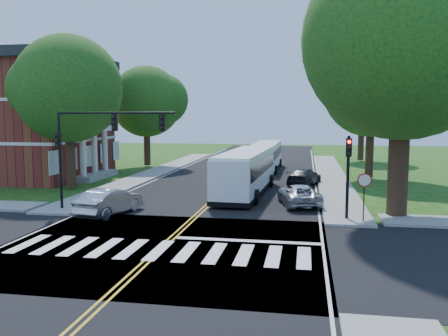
% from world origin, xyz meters
% --- Properties ---
extents(ground, '(140.00, 140.00, 0.00)m').
position_xyz_m(ground, '(0.00, 0.00, 0.00)').
color(ground, '#164010').
rests_on(ground, ground).
extents(road, '(14.00, 96.00, 0.01)m').
position_xyz_m(road, '(0.00, 18.00, 0.01)').
color(road, black).
rests_on(road, ground).
extents(cross_road, '(60.00, 12.00, 0.01)m').
position_xyz_m(cross_road, '(0.00, 0.00, 0.01)').
color(cross_road, black).
rests_on(cross_road, ground).
extents(center_line, '(0.36, 70.00, 0.01)m').
position_xyz_m(center_line, '(0.00, 22.00, 0.01)').
color(center_line, gold).
rests_on(center_line, road).
extents(edge_line_w, '(0.12, 70.00, 0.01)m').
position_xyz_m(edge_line_w, '(-6.80, 22.00, 0.01)').
color(edge_line_w, silver).
rests_on(edge_line_w, road).
extents(edge_line_e, '(0.12, 70.00, 0.01)m').
position_xyz_m(edge_line_e, '(6.80, 22.00, 0.01)').
color(edge_line_e, silver).
rests_on(edge_line_e, road).
extents(crosswalk, '(12.60, 3.00, 0.01)m').
position_xyz_m(crosswalk, '(0.00, -0.50, 0.02)').
color(crosswalk, silver).
rests_on(crosswalk, road).
extents(stop_bar, '(6.60, 0.40, 0.01)m').
position_xyz_m(stop_bar, '(3.50, 1.60, 0.02)').
color(stop_bar, silver).
rests_on(stop_bar, road).
extents(sidewalk_nw, '(2.60, 40.00, 0.15)m').
position_xyz_m(sidewalk_nw, '(-8.30, 25.00, 0.07)').
color(sidewalk_nw, gray).
rests_on(sidewalk_nw, ground).
extents(sidewalk_ne, '(2.60, 40.00, 0.15)m').
position_xyz_m(sidewalk_ne, '(8.30, 25.00, 0.07)').
color(sidewalk_ne, gray).
rests_on(sidewalk_ne, ground).
extents(tree_ne_big, '(10.80, 10.80, 14.91)m').
position_xyz_m(tree_ne_big, '(11.00, 8.00, 9.62)').
color(tree_ne_big, '#342015').
rests_on(tree_ne_big, ground).
extents(tree_west_near, '(8.00, 8.00, 11.40)m').
position_xyz_m(tree_west_near, '(-11.50, 14.00, 7.53)').
color(tree_west_near, '#342015').
rests_on(tree_west_near, ground).
extents(tree_west_far, '(7.60, 7.60, 10.67)m').
position_xyz_m(tree_west_far, '(-11.00, 30.00, 7.00)').
color(tree_west_far, '#342015').
rests_on(tree_west_far, ground).
extents(tree_east_mid, '(8.40, 8.40, 11.93)m').
position_xyz_m(tree_east_mid, '(11.50, 24.00, 7.86)').
color(tree_east_mid, '#342015').
rests_on(tree_east_mid, ground).
extents(tree_east_far, '(7.20, 7.20, 10.34)m').
position_xyz_m(tree_east_far, '(12.50, 40.00, 6.86)').
color(tree_east_far, '#342015').
rests_on(tree_east_far, ground).
extents(signal_nw, '(7.15, 0.46, 5.66)m').
position_xyz_m(signal_nw, '(-5.86, 6.43, 4.38)').
color(signal_nw, black).
rests_on(signal_nw, ground).
extents(signal_ne, '(0.30, 0.46, 4.40)m').
position_xyz_m(signal_ne, '(8.20, 6.44, 2.96)').
color(signal_ne, black).
rests_on(signal_ne, ground).
extents(stop_sign, '(0.76, 0.08, 2.53)m').
position_xyz_m(stop_sign, '(9.00, 5.98, 2.03)').
color(stop_sign, black).
rests_on(stop_sign, ground).
extents(bus_lead, '(3.33, 12.00, 3.07)m').
position_xyz_m(bus_lead, '(1.82, 14.01, 1.63)').
color(bus_lead, white).
rests_on(bus_lead, road).
extents(bus_follow, '(2.71, 10.82, 2.79)m').
position_xyz_m(bus_follow, '(2.05, 28.64, 1.48)').
color(bus_follow, white).
rests_on(bus_follow, road).
extents(hatchback, '(2.58, 4.89, 1.53)m').
position_xyz_m(hatchback, '(-4.87, 5.78, 0.78)').
color(hatchback, '#B5B8BC').
rests_on(hatchback, road).
extents(suv, '(3.14, 5.06, 1.31)m').
position_xyz_m(suv, '(5.61, 10.49, 0.66)').
color(suv, '#B9BCC1').
rests_on(suv, road).
extents(dark_sedan, '(3.01, 5.01, 1.36)m').
position_xyz_m(dark_sedan, '(5.89, 18.96, 0.69)').
color(dark_sedan, black).
rests_on(dark_sedan, road).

